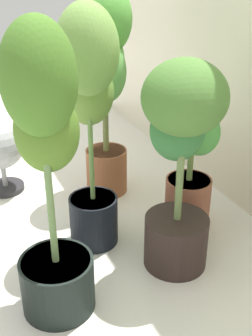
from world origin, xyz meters
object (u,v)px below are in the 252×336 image
at_px(potted_plant_front_right, 48,168).
at_px(potted_plant_center, 90,109).
at_px(potted_plant_back_right, 180,152).
at_px(potted_plant_back_center, 192,143).
at_px(potted_plant_back_left, 104,70).
at_px(floor_fan, 0,147).

bearing_deg(potted_plant_front_right, potted_plant_center, 141.12).
xyz_separation_m(potted_plant_back_right, potted_plant_front_right, (0.03, -0.46, 0.05)).
xyz_separation_m(potted_plant_front_right, potted_plant_back_center, (-0.23, 0.64, -0.13)).
xyz_separation_m(potted_plant_center, potted_plant_back_right, (0.26, 0.23, -0.10)).
height_order(potted_plant_back_right, potted_plant_back_center, potted_plant_back_right).
bearing_deg(potted_plant_back_left, potted_plant_back_right, 2.54).
xyz_separation_m(potted_plant_back_left, potted_plant_front_right, (0.65, -0.43, -0.09)).
xyz_separation_m(potted_plant_center, floor_fan, (-0.56, -0.26, -0.33)).
distance_m(potted_plant_back_center, floor_fan, 0.92).
bearing_deg(potted_plant_center, floor_fan, -154.95).
height_order(potted_plant_center, potted_plant_back_left, potted_plant_back_left).
bearing_deg(potted_plant_center, potted_plant_back_left, 150.75).
relative_size(potted_plant_back_right, potted_plant_back_center, 1.12).
bearing_deg(potted_plant_back_left, floor_fan, -113.97).
bearing_deg(potted_plant_back_center, potted_plant_back_right, -41.43).
height_order(potted_plant_center, potted_plant_back_right, potted_plant_center).
height_order(potted_plant_front_right, potted_plant_back_center, potted_plant_front_right).
bearing_deg(potted_plant_back_center, potted_plant_center, -98.84).
xyz_separation_m(potted_plant_back_right, floor_fan, (-0.82, -0.49, -0.23)).
bearing_deg(potted_plant_back_center, floor_fan, -133.14).
height_order(potted_plant_center, floor_fan, potted_plant_center).
bearing_deg(floor_fan, potted_plant_back_right, 51.25).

